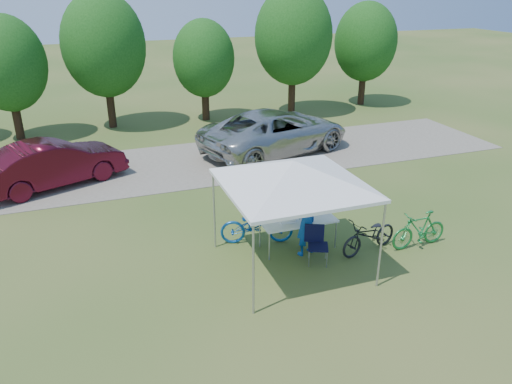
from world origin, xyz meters
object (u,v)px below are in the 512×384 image
folding_table (298,221)px  bike_green (419,230)px  cyclist (306,223)px  bike_blue (257,225)px  bike_dark (370,235)px  cooler (287,216)px  minivan (276,131)px  sedan (54,163)px  folding_chair (316,241)px

folding_table → bike_green: (3.00, -1.02, -0.27)m
cyclist → bike_blue: (-0.97, 0.98, -0.36)m
folding_table → bike_dark: bike_dark is taller
folding_table → cooler: cooler is taller
bike_blue → minivan: 7.52m
bike_green → minivan: size_ratio=0.26×
cooler → bike_dark: bearing=-22.6°
minivan → cyclist: bearing=145.3°
bike_blue → sedan: sedan is taller
cooler → bike_dark: 2.18m
folding_chair → cooler: bearing=145.7°
bike_dark → sedan: 10.70m
cyclist → sedan: (-6.02, 7.07, -0.07)m
bike_blue → bike_green: (3.90, -1.63, -0.01)m
cyclist → bike_blue: size_ratio=0.90×
folding_table → minivan: size_ratio=0.31×
folding_chair → sedan: sedan is taller
minivan → sedan: 8.33m
folding_table → bike_dark: 1.86m
cooler → cyclist: bearing=-44.2°
folding_chair → bike_blue: bearing=151.7°
cyclist → bike_green: (2.94, -0.65, -0.37)m
cyclist → minivan: (2.28, 7.75, 0.03)m
bike_blue → minivan: (3.25, 6.77, 0.39)m
cooler → cyclist: 0.53m
folding_table → minivan: 7.75m
bike_dark → cyclist: bearing=-120.0°
cooler → bike_green: 3.50m
folding_chair → bike_green: 2.86m
bike_blue → sedan: bearing=55.7°
folding_chair → sedan: (-6.12, 7.47, 0.23)m
minivan → cooler: bearing=141.9°
bike_blue → minivan: size_ratio=0.31×
folding_table → sedan: 8.97m
folding_chair → sedan: bearing=153.4°
folding_table → bike_blue: bike_blue is taller
folding_table → minivan: minivan is taller
bike_green → folding_table: bearing=-110.6°
bike_green → folding_chair: bearing=-96.9°
cyclist → folding_chair: bearing=85.6°
bike_blue → sedan: 7.92m
folding_chair → cyclist: (-0.09, 0.40, 0.30)m
folding_chair → cyclist: size_ratio=0.55×
folding_chair → bike_dark: size_ratio=0.53×
bike_blue → folding_table: bearing=-108.1°
folding_table → folding_chair: (0.15, -0.76, -0.20)m
minivan → folding_chair: bearing=146.6°
folding_table → folding_chair: bearing=-78.7°
bike_blue → bike_green: 4.23m
bike_blue → bike_green: bike_blue is taller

